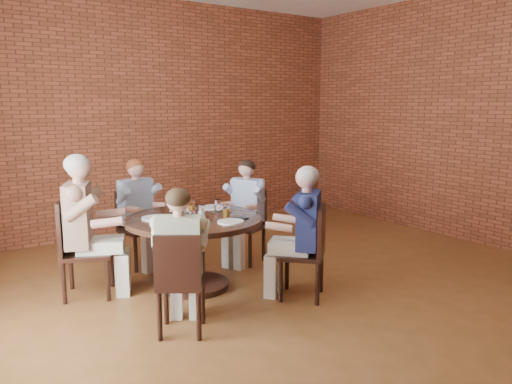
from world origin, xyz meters
TOP-DOWN VIEW (x-y plane):
  - floor at (0.00, 0.00)m, footprint 7.00×7.00m
  - wall_back at (0.00, 3.50)m, footprint 7.00×0.00m
  - wall_right at (3.25, 0.00)m, footprint 0.00×7.00m
  - dining_table at (-0.72, 0.93)m, footprint 1.38×1.38m
  - chair_a at (0.25, 1.38)m, footprint 0.50×0.50m
  - diner_a at (0.18, 1.35)m, footprint 0.72×0.67m
  - chair_b at (-0.93, 2.02)m, footprint 0.46×0.46m
  - diner_b at (-0.92, 1.94)m, footprint 0.59×0.68m
  - chair_c at (-1.77, 1.40)m, footprint 0.61×0.61m
  - diner_c at (-1.68, 1.36)m, footprint 0.88×0.81m
  - chair_d at (-1.34, 0.03)m, footprint 0.52×0.52m
  - diner_d at (-1.30, 0.09)m, footprint 0.70×0.73m
  - chair_e at (0.08, 0.06)m, footprint 0.58×0.58m
  - diner_e at (0.02, 0.12)m, footprint 0.80×0.80m
  - plate_a at (-0.33, 1.23)m, footprint 0.26×0.26m
  - plate_b at (-0.63, 1.34)m, footprint 0.26×0.26m
  - plate_c at (-1.08, 1.10)m, footprint 0.26×0.26m
  - plate_d at (-0.54, 0.53)m, footprint 0.26×0.26m
  - glass_a at (-0.41, 1.00)m, footprint 0.07×0.07m
  - glass_b at (-0.64, 1.15)m, footprint 0.07×0.07m
  - glass_c at (-0.81, 1.25)m, footprint 0.07×0.07m
  - glass_d at (-0.81, 0.98)m, footprint 0.07×0.07m
  - glass_e at (-0.94, 0.86)m, footprint 0.07×0.07m
  - glass_f at (-0.90, 0.63)m, footprint 0.07×0.07m
  - glass_g at (-0.71, 0.79)m, footprint 0.07×0.07m
  - glass_h at (-0.46, 0.73)m, footprint 0.07×0.07m
  - smartphone at (-0.35, 0.63)m, footprint 0.10×0.16m

SIDE VIEW (x-z plane):
  - floor at x=0.00m, z-range 0.00..0.00m
  - chair_d at x=-1.34m, z-range 0.04..0.92m
  - chair_a at x=0.25m, z-range 0.04..0.93m
  - chair_b at x=-0.93m, z-range 0.04..0.94m
  - chair_e at x=0.08m, z-range 0.04..0.96m
  - chair_c at x=-1.77m, z-range 0.04..1.01m
  - dining_table at x=-0.72m, z-range 0.15..0.90m
  - diner_d at x=-1.30m, z-range 0.00..1.22m
  - diner_a at x=0.18m, z-range 0.00..1.23m
  - diner_b at x=-0.92m, z-range 0.00..1.26m
  - diner_e at x=0.02m, z-range 0.00..1.30m
  - diner_c at x=-1.68m, z-range 0.00..1.41m
  - smartphone at x=-0.35m, z-range 0.75..0.76m
  - plate_a at x=-0.33m, z-range 0.75..0.76m
  - plate_b at x=-0.63m, z-range 0.75..0.76m
  - plate_c at x=-1.08m, z-range 0.75..0.76m
  - plate_d at x=-0.54m, z-range 0.75..0.76m
  - glass_a at x=-0.41m, z-range 0.75..0.89m
  - glass_b at x=-0.64m, z-range 0.75..0.89m
  - glass_c at x=-0.81m, z-range 0.75..0.89m
  - glass_d at x=-0.81m, z-range 0.75..0.89m
  - glass_e at x=-0.94m, z-range 0.75..0.89m
  - glass_f at x=-0.90m, z-range 0.75..0.89m
  - glass_g at x=-0.71m, z-range 0.75..0.89m
  - glass_h at x=-0.46m, z-range 0.75..0.89m
  - wall_back at x=0.00m, z-range -1.80..5.20m
  - wall_right at x=3.25m, z-range -1.80..5.20m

